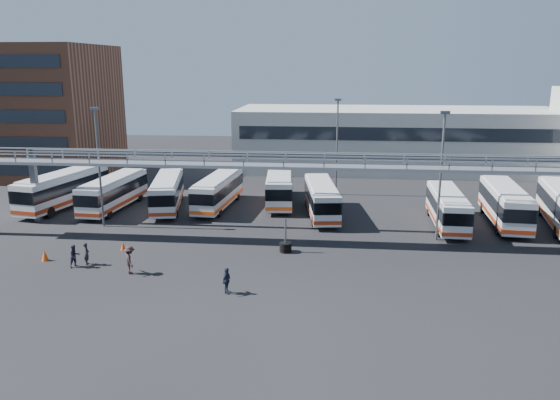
# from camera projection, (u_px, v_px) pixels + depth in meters

# --- Properties ---
(ground) EXTENTS (140.00, 140.00, 0.00)m
(ground) POSITION_uv_depth(u_px,v_px,m) (278.00, 266.00, 37.97)
(ground) COLOR black
(ground) RESTS_ON ground
(gantry) EXTENTS (51.40, 5.15, 7.10)m
(gantry) POSITION_uv_depth(u_px,v_px,m) (286.00, 172.00, 42.32)
(gantry) COLOR #96989E
(gantry) RESTS_ON ground
(apartment_building) EXTENTS (18.00, 15.00, 16.00)m
(apartment_building) POSITION_uv_depth(u_px,v_px,m) (33.00, 111.00, 68.31)
(apartment_building) COLOR brown
(apartment_building) RESTS_ON ground
(warehouse) EXTENTS (42.00, 14.00, 8.00)m
(warehouse) POSITION_uv_depth(u_px,v_px,m) (397.00, 139.00, 72.55)
(warehouse) COLOR #9E9E99
(warehouse) RESTS_ON ground
(light_pole_left) EXTENTS (0.70, 0.35, 10.21)m
(light_pole_left) POSITION_uv_depth(u_px,v_px,m) (99.00, 161.00, 45.87)
(light_pole_left) COLOR #4C4F54
(light_pole_left) RESTS_ON ground
(light_pole_mid) EXTENTS (0.70, 0.35, 10.21)m
(light_pole_mid) POSITION_uv_depth(u_px,v_px,m) (441.00, 169.00, 42.20)
(light_pole_mid) COLOR #4C4F54
(light_pole_mid) RESTS_ON ground
(light_pole_back) EXTENTS (0.70, 0.35, 10.21)m
(light_pole_back) POSITION_uv_depth(u_px,v_px,m) (337.00, 142.00, 57.46)
(light_pole_back) COLOR #4C4F54
(light_pole_back) RESTS_ON ground
(bus_0) EXTENTS (4.70, 11.71, 3.47)m
(bus_0) POSITION_uv_depth(u_px,v_px,m) (64.00, 188.00, 53.09)
(bus_0) COLOR silver
(bus_0) RESTS_ON ground
(bus_1) EXTENTS (3.19, 10.58, 3.17)m
(bus_1) POSITION_uv_depth(u_px,v_px,m) (114.00, 192.00, 52.43)
(bus_1) COLOR silver
(bus_1) RESTS_ON ground
(bus_2) EXTENTS (4.38, 10.53, 3.12)m
(bus_2) POSITION_uv_depth(u_px,v_px,m) (167.00, 191.00, 52.63)
(bus_2) COLOR silver
(bus_2) RESTS_ON ground
(bus_3) EXTENTS (3.22, 10.43, 3.12)m
(bus_3) POSITION_uv_depth(u_px,v_px,m) (218.00, 190.00, 53.05)
(bus_3) COLOR silver
(bus_3) RESTS_ON ground
(bus_4) EXTENTS (3.36, 10.90, 3.26)m
(bus_4) POSITION_uv_depth(u_px,v_px,m) (280.00, 186.00, 54.63)
(bus_4) COLOR silver
(bus_4) RESTS_ON ground
(bus_5) EXTENTS (3.70, 10.46, 3.11)m
(bus_5) POSITION_uv_depth(u_px,v_px,m) (321.00, 198.00, 50.07)
(bus_5) COLOR silver
(bus_5) RESTS_ON ground
(bus_7) EXTENTS (2.69, 10.20, 3.08)m
(bus_7) POSITION_uv_depth(u_px,v_px,m) (447.00, 207.00, 46.91)
(bus_7) COLOR silver
(bus_7) RESTS_ON ground
(bus_8) EXTENTS (3.41, 11.19, 3.35)m
(bus_8) POSITION_uv_depth(u_px,v_px,m) (505.00, 203.00, 47.60)
(bus_8) COLOR silver
(bus_8) RESTS_ON ground
(pedestrian_a) EXTENTS (0.56, 0.68, 1.59)m
(pedestrian_a) POSITION_uv_depth(u_px,v_px,m) (87.00, 254.00, 37.99)
(pedestrian_a) COLOR black
(pedestrian_a) RESTS_ON ground
(pedestrian_b) EXTENTS (0.95, 0.99, 1.60)m
(pedestrian_b) POSITION_uv_depth(u_px,v_px,m) (75.00, 256.00, 37.52)
(pedestrian_b) COLOR #272330
(pedestrian_b) RESTS_ON ground
(pedestrian_c) EXTENTS (1.22, 1.43, 1.91)m
(pedestrian_c) POSITION_uv_depth(u_px,v_px,m) (130.00, 260.00, 36.32)
(pedestrian_c) COLOR #2E201E
(pedestrian_c) RESTS_ON ground
(pedestrian_d) EXTENTS (0.63, 1.03, 1.65)m
(pedestrian_d) POSITION_uv_depth(u_px,v_px,m) (227.00, 281.00, 33.16)
(pedestrian_d) COLOR #1C2432
(pedestrian_d) RESTS_ON ground
(cone_left) EXTENTS (0.65, 0.65, 0.80)m
(cone_left) POSITION_uv_depth(u_px,v_px,m) (45.00, 255.00, 38.84)
(cone_left) COLOR #E5480C
(cone_left) RESTS_ON ground
(cone_right) EXTENTS (0.50, 0.50, 0.62)m
(cone_right) POSITION_uv_depth(u_px,v_px,m) (123.00, 246.00, 41.12)
(cone_right) COLOR #E5480C
(cone_right) RESTS_ON ground
(tire_stack) EXTENTS (0.91, 0.91, 2.59)m
(tire_stack) POSITION_uv_depth(u_px,v_px,m) (286.00, 246.00, 40.66)
(tire_stack) COLOR black
(tire_stack) RESTS_ON ground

